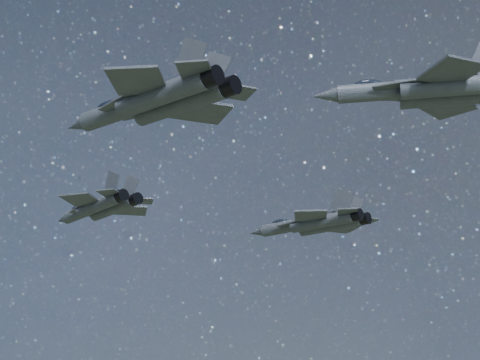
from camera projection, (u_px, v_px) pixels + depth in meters
The scene contains 4 objects.
jet_lead at pixel (100, 206), 83.29m from camera, with size 15.08×10.22×3.79m.
jet_left at pixel (317, 223), 93.73m from camera, with size 16.74×11.83×4.24m.
jet_right at pixel (158, 100), 59.04m from camera, with size 17.32×12.18×4.38m.
jet_slot at pixel (434, 90), 60.21m from camera, with size 15.87×10.48×4.06m.
Camera 1 is at (35.52, -60.34, 121.20)m, focal length 60.00 mm.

